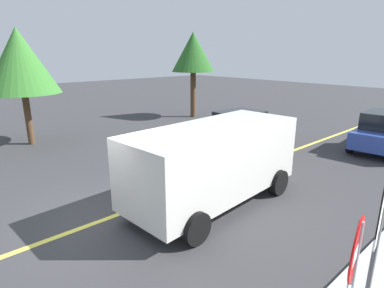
% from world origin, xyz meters
% --- Properties ---
extents(ground_plane, '(80.00, 80.00, 0.00)m').
position_xyz_m(ground_plane, '(0.00, 0.00, 0.00)').
color(ground_plane, '#38383A').
extents(lane_marking_centre, '(28.00, 0.16, 0.01)m').
position_xyz_m(lane_marking_centre, '(3.00, 0.00, 0.01)').
color(lane_marking_centre, '#E0D14C').
extents(stop_sign, '(0.75, 0.18, 2.34)m').
position_xyz_m(stop_sign, '(0.26, -5.71, 1.60)').
color(stop_sign, gray).
rests_on(stop_sign, ground_plane).
extents(speed_limit_sign, '(0.54, 0.10, 2.52)m').
position_xyz_m(speed_limit_sign, '(1.63, -5.53, 1.76)').
color(speed_limit_sign, '#4C4C51').
rests_on(speed_limit_sign, ground_plane).
extents(white_van, '(5.33, 2.56, 2.20)m').
position_xyz_m(white_van, '(2.70, -1.15, 1.27)').
color(white_van, silver).
rests_on(white_van, ground_plane).
extents(car_red_mid_road, '(4.10, 2.02, 1.63)m').
position_xyz_m(car_red_mid_road, '(7.55, 1.92, 0.81)').
color(car_red_mid_road, red).
rests_on(car_red_mid_road, ground_plane).
extents(tree_left_verge, '(3.15, 3.15, 5.15)m').
position_xyz_m(tree_left_verge, '(0.63, 8.67, 3.73)').
color(tree_left_verge, '#513823').
rests_on(tree_left_verge, ground_plane).
extents(tree_centre_verge, '(2.73, 2.73, 5.36)m').
position_xyz_m(tree_centre_verge, '(10.62, 8.58, 4.09)').
color(tree_centre_verge, '#513823').
rests_on(tree_centre_verge, ground_plane).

